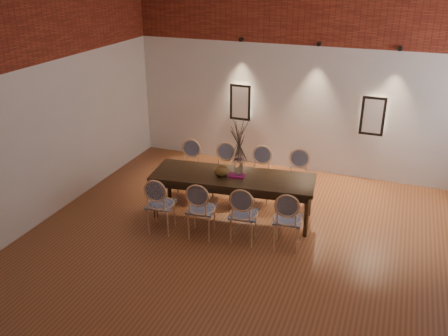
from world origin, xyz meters
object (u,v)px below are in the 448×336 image
(chair_near_c, at_px, (244,214))
(vase, at_px, (239,168))
(chair_near_b, at_px, (201,209))
(chair_far_b, at_px, (223,172))
(chair_far_d, at_px, (297,180))
(chair_far_c, at_px, (260,176))
(bowl, at_px, (221,171))
(book, at_px, (236,176))
(chair_near_a, at_px, (161,204))
(dining_table, at_px, (233,196))
(chair_near_d, at_px, (288,219))
(chair_far_a, at_px, (188,169))

(chair_near_c, height_order, vase, vase)
(chair_near_b, distance_m, chair_far_b, 1.41)
(chair_far_d, xyz_separation_m, vase, (-0.80, -0.81, 0.43))
(chair_far_c, bearing_deg, chair_far_b, 0.00)
(bowl, distance_m, book, 0.26)
(chair_far_d, bearing_deg, bowl, 32.86)
(chair_near_c, xyz_separation_m, book, (-0.35, 0.65, 0.30))
(chair_near_a, height_order, chair_far_b, same)
(chair_far_c, distance_m, bowl, 0.98)
(dining_table, bearing_deg, chair_far_b, 115.08)
(book, bearing_deg, chair_near_b, -112.96)
(book, bearing_deg, bowl, -165.91)
(chair_near_b, relative_size, chair_far_d, 1.00)
(chair_far_c, xyz_separation_m, chair_far_d, (0.65, 0.08, 0.00))
(chair_near_a, xyz_separation_m, chair_near_c, (1.31, 0.16, 0.00))
(chair_far_d, bearing_deg, chair_near_c, 64.92)
(chair_near_a, distance_m, chair_far_c, 1.93)
(chair_near_b, bearing_deg, book, 60.02)
(chair_near_d, bearing_deg, bowl, 150.75)
(chair_near_d, bearing_deg, chair_far_b, 133.11)
(chair_far_a, xyz_separation_m, book, (1.13, -0.59, 0.30))
(chair_far_a, height_order, vase, vase)
(chair_near_d, bearing_deg, dining_table, 144.55)
(chair_near_c, relative_size, chair_far_a, 1.00)
(chair_near_b, xyz_separation_m, chair_far_b, (-0.17, 1.40, 0.00))
(dining_table, relative_size, chair_far_c, 2.80)
(vase, distance_m, book, 0.14)
(chair_near_a, distance_m, vase, 1.36)
(dining_table, bearing_deg, chair_near_a, -144.55)
(chair_near_a, bearing_deg, dining_table, 35.45)
(chair_near_c, distance_m, chair_far_d, 1.55)
(chair_near_b, bearing_deg, chair_far_a, 115.08)
(dining_table, height_order, vase, vase)
(bowl, bearing_deg, vase, 17.42)
(chair_near_b, bearing_deg, chair_near_d, 0.00)
(chair_near_a, bearing_deg, chair_far_a, 90.00)
(dining_table, relative_size, book, 10.13)
(chair_near_d, relative_size, chair_far_b, 1.00)
(chair_near_b, height_order, chair_far_b, same)
(chair_near_b, distance_m, book, 0.84)
(chair_near_a, xyz_separation_m, book, (0.96, 0.81, 0.30))
(chair_far_a, bearing_deg, chair_near_c, 133.11)
(chair_far_b, distance_m, chair_far_c, 0.66)
(chair_near_b, bearing_deg, dining_table, 64.92)
(chair_near_a, bearing_deg, chair_far_c, 46.89)
(chair_near_a, relative_size, book, 3.62)
(chair_near_a, xyz_separation_m, chair_far_a, (-0.17, 1.40, 0.00))
(chair_near_d, bearing_deg, vase, 141.81)
(dining_table, height_order, chair_far_c, chair_far_c)
(vase, bearing_deg, bowl, -162.58)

